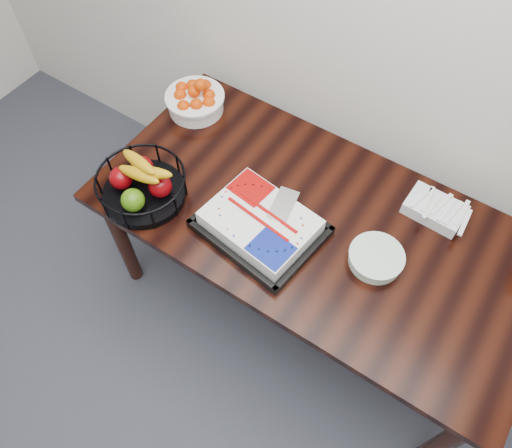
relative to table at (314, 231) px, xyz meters
The scene contains 6 objects.
table is the anchor object (origin of this frame).
cake_tray 0.26m from the table, 134.57° to the right, with size 0.50×0.42×0.09m.
tangerine_bowl 0.83m from the table, 163.48° to the left, with size 0.27×0.27×0.17m.
fruit_basket 0.73m from the table, 156.00° to the right, with size 0.36×0.36×0.19m.
plate_stack 0.30m from the table, ahead, with size 0.21×0.21×0.05m.
fork_bag 0.49m from the table, 37.40° to the left, with size 0.23×0.15×0.06m.
Camera 1 is at (0.41, 0.95, 2.41)m, focal length 35.00 mm.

